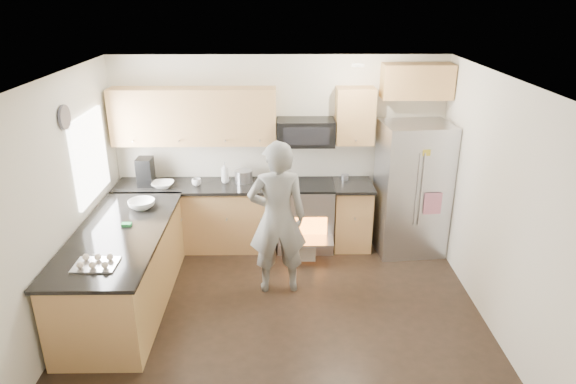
{
  "coord_description": "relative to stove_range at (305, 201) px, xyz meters",
  "views": [
    {
      "loc": [
        0.03,
        -4.8,
        3.39
      ],
      "look_at": [
        0.1,
        0.5,
        1.28
      ],
      "focal_mm": 32.0,
      "sensor_mm": 36.0,
      "label": 1
    }
  ],
  "objects": [
    {
      "name": "ground",
      "position": [
        -0.35,
        -1.69,
        -0.68
      ],
      "size": [
        4.5,
        4.5,
        0.0
      ],
      "primitive_type": "plane",
      "color": "black",
      "rests_on": "ground"
    },
    {
      "name": "room_shell",
      "position": [
        -0.39,
        -1.68,
        1.0
      ],
      "size": [
        4.54,
        4.04,
        2.62
      ],
      "color": "silver",
      "rests_on": "ground"
    },
    {
      "name": "back_cabinet_run",
      "position": [
        -0.94,
        0.05,
        0.29
      ],
      "size": [
        4.45,
        0.64,
        2.5
      ],
      "color": "tan",
      "rests_on": "ground"
    },
    {
      "name": "peninsula",
      "position": [
        -2.1,
        -1.44,
        -0.21
      ],
      "size": [
        0.96,
        2.36,
        1.03
      ],
      "color": "tan",
      "rests_on": "ground"
    },
    {
      "name": "stove_range",
      "position": [
        0.0,
        0.0,
        0.0
      ],
      "size": [
        0.76,
        0.97,
        1.79
      ],
      "color": "#B7B7BC",
      "rests_on": "ground"
    },
    {
      "name": "refrigerator",
      "position": [
        1.42,
        -0.13,
        0.22
      ],
      "size": [
        0.94,
        0.76,
        1.79
      ],
      "rotation": [
        0.0,
        0.0,
        0.09
      ],
      "color": "#B7B7BC",
      "rests_on": "ground"
    },
    {
      "name": "person",
      "position": [
        -0.37,
        -1.12,
        0.25
      ],
      "size": [
        0.71,
        0.5,
        1.86
      ],
      "primitive_type": "imported",
      "rotation": [
        0.0,
        0.0,
        3.23
      ],
      "color": "gray",
      "rests_on": "ground"
    }
  ]
}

